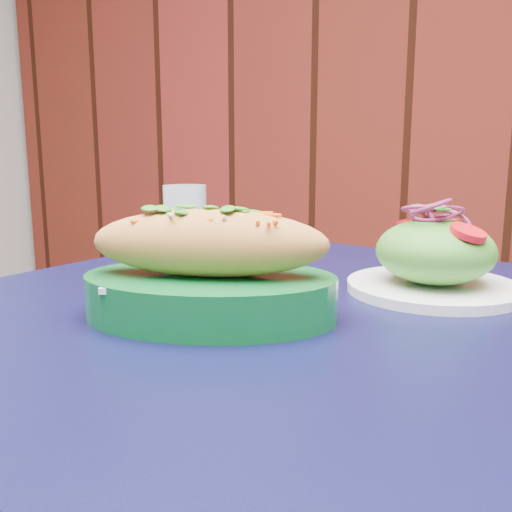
% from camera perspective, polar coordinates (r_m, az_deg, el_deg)
% --- Properties ---
extents(cafe_table, '(0.94, 0.94, 0.75)m').
position_cam_1_polar(cafe_table, '(0.68, 3.50, -11.98)').
color(cafe_table, black).
rests_on(cafe_table, ground).
extents(banh_mi_basket, '(0.31, 0.25, 0.12)m').
position_cam_1_polar(banh_mi_basket, '(0.59, -4.69, -1.65)').
color(banh_mi_basket, '#0A5B25').
rests_on(banh_mi_basket, cafe_table).
extents(salad_plate, '(0.21, 0.21, 0.11)m').
position_cam_1_polar(salad_plate, '(0.73, 17.46, -0.20)').
color(salad_plate, white).
rests_on(salad_plate, cafe_table).
extents(water_glass, '(0.07, 0.07, 0.11)m').
position_cam_1_polar(water_glass, '(0.95, -7.08, 3.57)').
color(water_glass, silver).
rests_on(water_glass, cafe_table).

